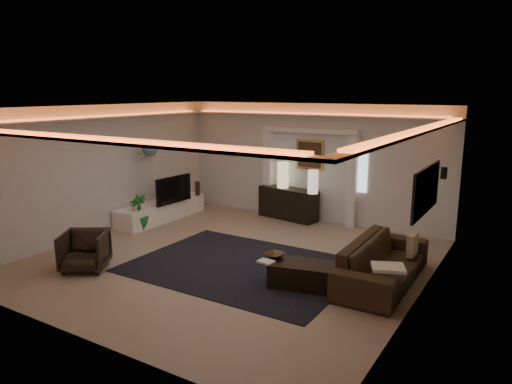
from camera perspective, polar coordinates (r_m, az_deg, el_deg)
The scene contains 33 objects.
floor at distance 9.33m, azimuth -3.00°, elevation -8.05°, with size 7.00×7.00×0.00m, color gray.
ceiling at distance 8.77m, azimuth -3.22°, elevation 10.04°, with size 7.00×7.00×0.00m, color white.
wall_back at distance 11.94m, azimuth 6.49°, elevation 3.52°, with size 7.00×7.00×0.00m, color silver.
wall_front at distance 6.46m, azimuth -21.08°, elevation -4.55°, with size 7.00×7.00×0.00m, color silver.
wall_left at distance 11.27m, azimuth -17.93°, elevation 2.51°, with size 7.00×7.00×0.00m, color silver.
wall_right at distance 7.56m, azimuth 19.30°, elevation -2.06°, with size 7.00×7.00×0.00m, color silver.
cove_soffit at distance 8.78m, azimuth -3.19°, elevation 8.21°, with size 7.00×7.00×0.04m, color silver.
daylight_slit at distance 11.44m, azimuth 12.57°, elevation 2.43°, with size 0.25×0.03×1.00m, color white.
area_rug at distance 8.97m, azimuth -1.60°, elevation -8.86°, with size 4.00×3.00×0.01m, color black.
pilaster_left at distance 12.43m, azimuth 1.45°, elevation 2.30°, with size 0.22×0.20×2.20m, color silver.
pilaster_right at distance 11.47m, azimuth 11.44°, elevation 1.24°, with size 0.22×0.20×2.20m, color silver.
alcove_header at distance 11.76m, azimuth 6.37°, elevation 7.32°, with size 2.52×0.20×0.12m, color silver.
painting_frame at distance 11.89m, azimuth 6.45°, elevation 4.46°, with size 0.74×0.04×0.74m, color tan.
painting_canvas at distance 11.86m, azimuth 6.40°, elevation 4.44°, with size 0.62×0.02×0.62m, color #4C2D1E.
art_panel_frame at distance 7.80m, azimuth 19.69°, elevation 0.22°, with size 0.04×1.64×0.74m, color black.
art_panel_gold at distance 7.81m, azimuth 19.51°, elevation 0.24°, with size 0.02×1.50×0.62m, color tan.
wall_sconce at distance 9.66m, azimuth 21.55°, elevation 2.12°, with size 0.12×0.12×0.22m, color black.
wall_niche at distance 12.15m, azimuth -12.80°, elevation 4.40°, with size 0.10×0.55×0.04m, color silver.
console at distance 12.12m, azimuth 3.87°, elevation -1.36°, with size 1.57×0.49×0.78m, color black.
lamp_left at distance 12.06m, azimuth 3.25°, elevation 1.93°, with size 0.29×0.29×0.65m, color #F8E2AD.
lamp_right at distance 11.43m, azimuth 6.83°, elevation 1.30°, with size 0.25×0.25×0.56m, color beige.
media_ledge at distance 12.28m, azimuth -11.24°, elevation -2.23°, with size 0.66×2.65×0.50m, color white.
tv at distance 12.01m, azimuth -10.22°, elevation 0.23°, with size 0.15×1.16×0.67m, color black.
figurine at distance 12.75m, azimuth -7.01°, elevation 0.35°, with size 0.13×0.13×0.36m, color #422B1F.
ginger_jar at distance 11.76m, azimuth -12.61°, elevation 5.19°, with size 0.36×0.36×0.38m, color #405366.
plant at distance 11.44m, azimuth -13.90°, elevation -2.42°, with size 0.47×0.47×0.83m, color #1B691F.
sofa at distance 8.40m, azimuth 14.95°, elevation -8.12°, with size 0.98×2.51×0.73m, color #432B17.
throw_blanket at distance 7.66m, azimuth 15.52°, elevation -8.69°, with size 0.49×0.40×0.05m, color beige.
throw_pillow at distance 8.88m, azimuth 18.19°, elevation -5.98°, with size 0.12×0.40×0.40m, color tan.
coffee_table at distance 8.07m, azimuth 5.73°, elevation -9.84°, with size 1.10×0.60×0.41m, color black.
bowl at distance 8.21m, azimuth 2.23°, elevation -7.57°, with size 0.33×0.33×0.08m, color #432C18.
magazine at distance 7.98m, azimuth 1.22°, elevation -8.34°, with size 0.27×0.19×0.03m, color silver.
armchair at distance 9.24m, azimuth -19.80°, elevation -6.64°, with size 0.77×0.79×0.72m, color black.
Camera 1 is at (4.99, -7.20, 3.21)m, focal length 33.45 mm.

